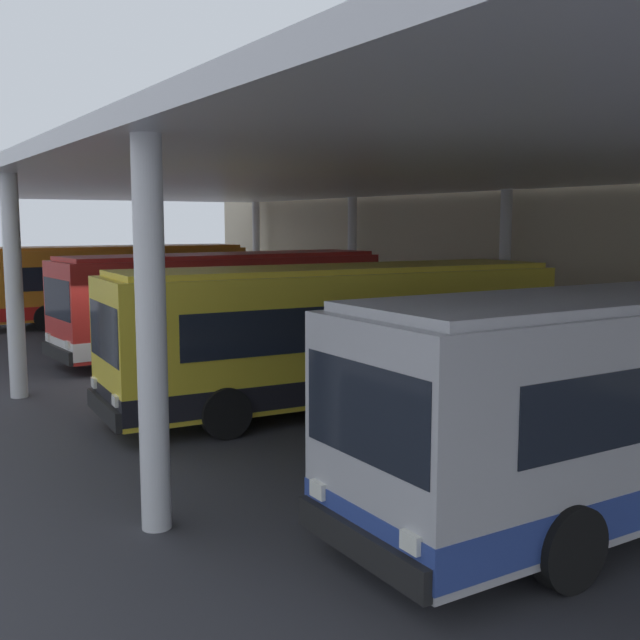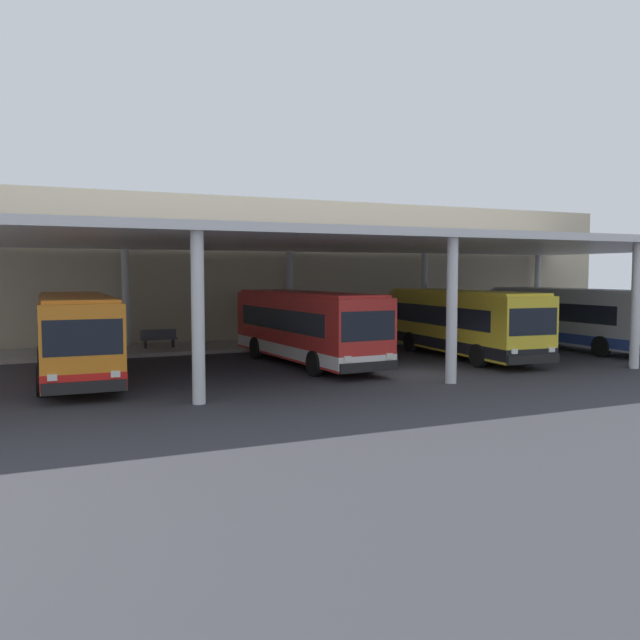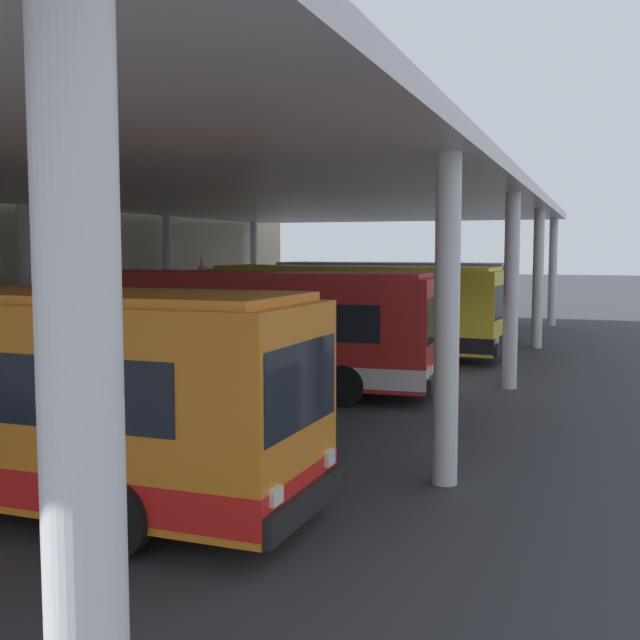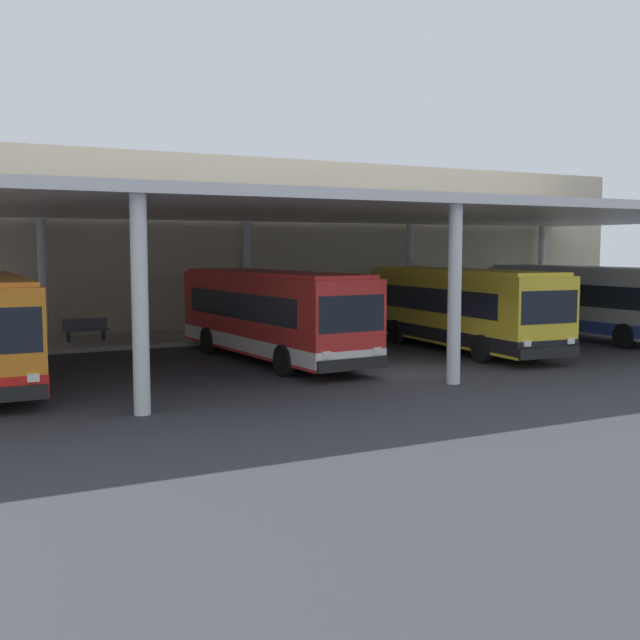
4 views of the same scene
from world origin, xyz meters
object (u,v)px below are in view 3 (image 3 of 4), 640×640
object	(u,v)px
bus_far_bay	(390,297)
bus_middle_bay	(353,309)
banner_sign	(203,292)
bus_second_bay	(237,329)

from	to	relation	value
bus_far_bay	bus_middle_bay	bearing A→B (deg)	-175.46
bus_far_bay	banner_sign	xyz separation A→B (m)	(-4.51, 6.90, 0.32)
bus_middle_bay	banner_sign	world-z (taller)	banner_sign
bus_middle_bay	banner_sign	size ratio (longest dim) A/B	3.34
bus_middle_bay	bus_far_bay	size ratio (longest dim) A/B	1.01
bus_middle_bay	bus_far_bay	xyz separation A→B (m)	(7.40, 0.59, 0.00)
bus_second_bay	bus_far_bay	bearing A→B (deg)	-0.78
banner_sign	bus_far_bay	bearing A→B (deg)	-56.83
bus_middle_bay	bus_far_bay	bearing A→B (deg)	4.54
bus_far_bay	banner_sign	distance (m)	8.25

